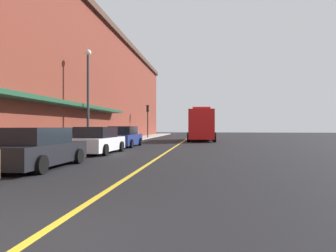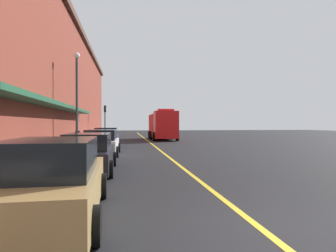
% 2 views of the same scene
% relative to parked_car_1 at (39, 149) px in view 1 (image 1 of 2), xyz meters
% --- Properties ---
extents(ground_plane, '(112.00, 112.00, 0.00)m').
position_rel_parked_car_1_xyz_m(ground_plane, '(3.85, 18.05, -0.73)').
color(ground_plane, black).
extents(sidewalk_left, '(2.40, 70.00, 0.15)m').
position_rel_parked_car_1_xyz_m(sidewalk_left, '(-2.35, 18.05, -0.65)').
color(sidewalk_left, '#ADA8A0').
rests_on(sidewalk_left, ground).
extents(lane_center_stripe, '(0.16, 70.00, 0.01)m').
position_rel_parked_car_1_xyz_m(lane_center_stripe, '(3.85, 18.05, -0.72)').
color(lane_center_stripe, gold).
rests_on(lane_center_stripe, ground).
extents(brick_building_left, '(9.90, 64.00, 12.36)m').
position_rel_parked_car_1_xyz_m(brick_building_left, '(-7.91, 17.05, 5.46)').
color(brick_building_left, maroon).
rests_on(brick_building_left, ground).
extents(parked_car_1, '(1.98, 4.77, 1.53)m').
position_rel_parked_car_1_xyz_m(parked_car_1, '(0.00, 0.00, 0.00)').
color(parked_car_1, black).
rests_on(parked_car_1, ground).
extents(parked_car_2, '(2.20, 4.80, 1.56)m').
position_rel_parked_car_1_xyz_m(parked_car_2, '(-0.04, 6.38, 0.01)').
color(parked_car_2, silver).
rests_on(parked_car_2, ground).
extents(parked_car_3, '(2.12, 4.88, 1.60)m').
position_rel_parked_car_1_xyz_m(parked_car_3, '(-0.14, 12.52, 0.03)').
color(parked_car_3, navy).
rests_on(parked_car_3, ground).
extents(fire_truck, '(2.96, 8.32, 3.57)m').
position_rel_parked_car_1_xyz_m(fire_truck, '(5.79, 23.19, 0.97)').
color(fire_truck, red).
rests_on(fire_truck, ground).
extents(parking_meter_0, '(0.14, 0.18, 1.33)m').
position_rel_parked_car_1_xyz_m(parking_meter_0, '(-1.50, 12.22, 0.33)').
color(parking_meter_0, '#4C4C51').
rests_on(parking_meter_0, sidewalk_left).
extents(parking_meter_1, '(0.14, 0.18, 1.33)m').
position_rel_parked_car_1_xyz_m(parking_meter_1, '(-1.50, 6.20, 0.33)').
color(parking_meter_1, '#4C4C51').
rests_on(parking_meter_1, sidewalk_left).
extents(parking_meter_2, '(0.14, 0.18, 1.33)m').
position_rel_parked_car_1_xyz_m(parking_meter_2, '(-1.50, 6.96, 0.33)').
color(parking_meter_2, '#4C4C51').
rests_on(parking_meter_2, sidewalk_left).
extents(street_lamp_left, '(0.44, 0.44, 6.94)m').
position_rel_parked_car_1_xyz_m(street_lamp_left, '(-2.10, 10.04, 3.67)').
color(street_lamp_left, '#33383D').
rests_on(street_lamp_left, sidewalk_left).
extents(traffic_light_near, '(0.38, 0.36, 4.30)m').
position_rel_parked_car_1_xyz_m(traffic_light_near, '(-1.44, 29.15, 2.43)').
color(traffic_light_near, '#232326').
rests_on(traffic_light_near, sidewalk_left).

